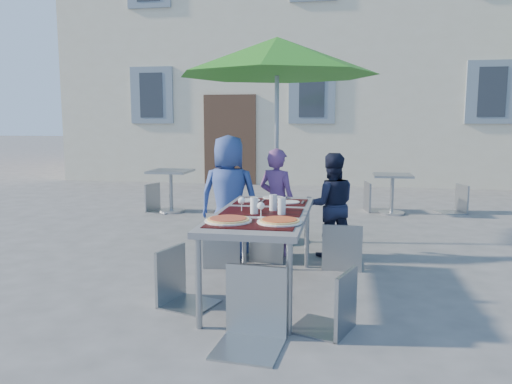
% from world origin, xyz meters
% --- Properties ---
extents(ground, '(90.00, 90.00, 0.00)m').
position_xyz_m(ground, '(0.00, 0.00, 0.00)').
color(ground, '#4F5052').
rests_on(ground, ground).
extents(building, '(13.60, 8.20, 11.10)m').
position_xyz_m(building, '(-0.00, 11.50, 4.85)').
color(building, beige).
rests_on(building, ground).
extents(dining_table, '(0.80, 1.85, 0.76)m').
position_xyz_m(dining_table, '(0.08, -0.25, 0.70)').
color(dining_table, '#4E4E53').
rests_on(dining_table, ground).
extents(pizza_near_left, '(0.38, 0.38, 0.03)m').
position_xyz_m(pizza_near_left, '(-0.12, -0.75, 0.77)').
color(pizza_near_left, white).
rests_on(pizza_near_left, dining_table).
extents(pizza_near_right, '(0.36, 0.36, 0.03)m').
position_xyz_m(pizza_near_right, '(0.29, -0.73, 0.77)').
color(pizza_near_right, white).
rests_on(pizza_near_right, dining_table).
extents(glassware, '(0.44, 0.39, 0.15)m').
position_xyz_m(glassware, '(0.12, -0.33, 0.83)').
color(glassware, silver).
rests_on(glassware, dining_table).
extents(place_settings, '(0.66, 0.49, 0.01)m').
position_xyz_m(place_settings, '(0.06, 0.38, 0.76)').
color(place_settings, white).
rests_on(place_settings, dining_table).
extents(child_0, '(0.70, 0.47, 1.40)m').
position_xyz_m(child_0, '(-0.49, 0.87, 0.70)').
color(child_0, '#314687').
rests_on(child_0, ground).
extents(child_1, '(0.54, 0.46, 1.25)m').
position_xyz_m(child_1, '(0.03, 1.06, 0.62)').
color(child_1, '#653A78').
rests_on(child_1, ground).
extents(child_2, '(0.64, 0.44, 1.20)m').
position_xyz_m(child_2, '(0.65, 1.12, 0.60)').
color(child_2, '#161A31').
rests_on(child_2, ground).
extents(chair_0, '(0.45, 0.46, 0.89)m').
position_xyz_m(chair_0, '(-0.49, 0.50, 0.52)').
color(chair_0, gray).
rests_on(chair_0, ground).
extents(chair_1, '(0.44, 0.45, 0.89)m').
position_xyz_m(chair_1, '(-0.02, 0.79, 0.52)').
color(chair_1, gray).
rests_on(chair_1, ground).
extents(chair_2, '(0.42, 0.43, 0.93)m').
position_xyz_m(chair_2, '(0.79, 0.64, 0.55)').
color(chair_2, gray).
rests_on(chair_2, ground).
extents(chair_3, '(0.51, 0.51, 0.91)m').
position_xyz_m(chair_3, '(-0.57, -0.65, 0.53)').
color(chair_3, gray).
rests_on(chair_3, ground).
extents(chair_4, '(0.52, 0.51, 0.90)m').
position_xyz_m(chair_4, '(0.74, -1.00, 0.52)').
color(chair_4, gray).
rests_on(chair_4, ground).
extents(chair_5, '(0.49, 0.49, 1.02)m').
position_xyz_m(chair_5, '(0.18, -1.30, 0.60)').
color(chair_5, '#939A9E').
rests_on(chair_5, ground).
extents(patio_umbrella, '(2.51, 2.51, 2.58)m').
position_xyz_m(patio_umbrella, '(-0.06, 1.71, 2.33)').
color(patio_umbrella, '#B4B5BC').
rests_on(patio_umbrella, ground).
extents(cafe_table_0, '(0.68, 0.68, 0.73)m').
position_xyz_m(cafe_table_0, '(-2.13, 3.52, 0.49)').
color(cafe_table_0, '#B4B5BC').
rests_on(cafe_table_0, ground).
extents(bg_chair_l_0, '(0.51, 0.50, 0.92)m').
position_xyz_m(bg_chair_l_0, '(-2.39, 3.52, 0.54)').
color(bg_chair_l_0, gray).
rests_on(bg_chair_l_0, ground).
extents(bg_chair_r_0, '(0.53, 0.53, 0.91)m').
position_xyz_m(bg_chair_r_0, '(-1.17, 3.56, 0.53)').
color(bg_chair_r_0, gray).
rests_on(bg_chair_r_0, ground).
extents(cafe_table_1, '(0.63, 0.63, 0.67)m').
position_xyz_m(cafe_table_1, '(1.60, 3.99, 0.43)').
color(cafe_table_1, '#B4B5BC').
rests_on(cafe_table_1, ground).
extents(bg_chair_l_1, '(0.50, 0.50, 0.96)m').
position_xyz_m(bg_chair_l_1, '(1.30, 4.22, 0.56)').
color(bg_chair_l_1, gray).
rests_on(bg_chair_l_1, ground).
extents(bg_chair_r_1, '(0.51, 0.51, 0.91)m').
position_xyz_m(bg_chair_r_1, '(2.70, 4.30, 0.53)').
color(bg_chair_r_1, '#91969C').
rests_on(bg_chair_r_1, ground).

